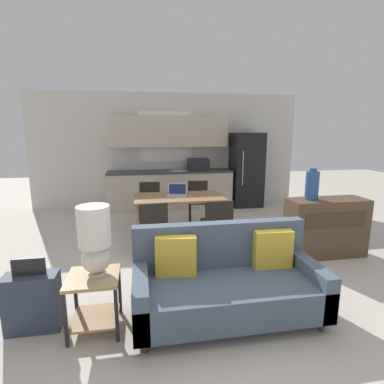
{
  "coord_description": "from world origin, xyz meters",
  "views": [
    {
      "loc": [
        -0.69,
        -2.67,
        1.81
      ],
      "look_at": [
        0.03,
        1.5,
        0.95
      ],
      "focal_mm": 28.0,
      "sensor_mm": 36.0,
      "label": 1
    }
  ],
  "objects_px": {
    "refrigerator": "(246,170)",
    "dining_chair_far_right": "(198,199)",
    "dining_chair_far_left": "(150,201)",
    "dining_table": "(179,200)",
    "suitcase": "(33,302)",
    "couch": "(226,282)",
    "dining_chair_near_left": "(153,224)",
    "dining_chair_near_right": "(217,222)",
    "credenza": "(326,227)",
    "vase": "(312,185)",
    "side_table": "(94,294)",
    "laptop": "(177,193)",
    "table_lamp": "(95,238)"
  },
  "relations": [
    {
      "from": "dining_chair_near_right",
      "to": "suitcase",
      "type": "height_order",
      "value": "dining_chair_near_right"
    },
    {
      "from": "laptop",
      "to": "suitcase",
      "type": "relative_size",
      "value": 0.53
    },
    {
      "from": "refrigerator",
      "to": "table_lamp",
      "type": "relative_size",
      "value": 2.76
    },
    {
      "from": "table_lamp",
      "to": "vase",
      "type": "distance_m",
      "value": 3.08
    },
    {
      "from": "dining_table",
      "to": "vase",
      "type": "xyz_separation_m",
      "value": [
        1.78,
        -1.07,
        0.39
      ]
    },
    {
      "from": "side_table",
      "to": "vase",
      "type": "relative_size",
      "value": 1.19
    },
    {
      "from": "side_table",
      "to": "table_lamp",
      "type": "distance_m",
      "value": 0.52
    },
    {
      "from": "refrigerator",
      "to": "couch",
      "type": "bearing_deg",
      "value": -112.21
    },
    {
      "from": "dining_chair_far_left",
      "to": "suitcase",
      "type": "relative_size",
      "value": 1.18
    },
    {
      "from": "couch",
      "to": "credenza",
      "type": "distance_m",
      "value": 2.2
    },
    {
      "from": "dining_chair_far_right",
      "to": "suitcase",
      "type": "distance_m",
      "value": 3.69
    },
    {
      "from": "credenza",
      "to": "suitcase",
      "type": "bearing_deg",
      "value": -163.26
    },
    {
      "from": "credenza",
      "to": "vase",
      "type": "distance_m",
      "value": 0.68
    },
    {
      "from": "side_table",
      "to": "dining_chair_near_right",
      "type": "xyz_separation_m",
      "value": [
        1.56,
        1.55,
        0.13
      ]
    },
    {
      "from": "credenza",
      "to": "suitcase",
      "type": "xyz_separation_m",
      "value": [
        -3.67,
        -1.1,
        -0.15
      ]
    },
    {
      "from": "couch",
      "to": "dining_chair_near_right",
      "type": "distance_m",
      "value": 1.56
    },
    {
      "from": "dining_chair_near_left",
      "to": "dining_chair_far_left",
      "type": "xyz_separation_m",
      "value": [
        0.0,
        1.54,
        0.0
      ]
    },
    {
      "from": "table_lamp",
      "to": "dining_chair_near_right",
      "type": "distance_m",
      "value": 2.19
    },
    {
      "from": "dining_chair_near_left",
      "to": "dining_chair_far_right",
      "type": "xyz_separation_m",
      "value": [
        0.96,
        1.52,
        0.0
      ]
    },
    {
      "from": "vase",
      "to": "side_table",
      "type": "bearing_deg",
      "value": -156.73
    },
    {
      "from": "couch",
      "to": "table_lamp",
      "type": "distance_m",
      "value": 1.33
    },
    {
      "from": "side_table",
      "to": "credenza",
      "type": "height_order",
      "value": "credenza"
    },
    {
      "from": "dining_chair_far_left",
      "to": "suitcase",
      "type": "distance_m",
      "value": 3.25
    },
    {
      "from": "couch",
      "to": "vase",
      "type": "height_order",
      "value": "vase"
    },
    {
      "from": "dining_chair_near_left",
      "to": "dining_chair_far_left",
      "type": "height_order",
      "value": "same"
    },
    {
      "from": "dining_chair_far_left",
      "to": "table_lamp",
      "type": "bearing_deg",
      "value": -96.29
    },
    {
      "from": "side_table",
      "to": "dining_chair_far_left",
      "type": "distance_m",
      "value": 3.18
    },
    {
      "from": "couch",
      "to": "dining_chair_near_left",
      "type": "bearing_deg",
      "value": 112.53
    },
    {
      "from": "refrigerator",
      "to": "dining_table",
      "type": "relative_size",
      "value": 1.19
    },
    {
      "from": "suitcase",
      "to": "table_lamp",
      "type": "bearing_deg",
      "value": -5.68
    },
    {
      "from": "couch",
      "to": "laptop",
      "type": "xyz_separation_m",
      "value": [
        -0.19,
        2.35,
        0.44
      ]
    },
    {
      "from": "credenza",
      "to": "dining_chair_far_left",
      "type": "bearing_deg",
      "value": 142.52
    },
    {
      "from": "couch",
      "to": "side_table",
      "type": "relative_size",
      "value": 3.4
    },
    {
      "from": "dining_table",
      "to": "dining_chair_far_right",
      "type": "height_order",
      "value": "dining_chair_far_right"
    },
    {
      "from": "refrigerator",
      "to": "dining_chair_far_right",
      "type": "bearing_deg",
      "value": -139.67
    },
    {
      "from": "dining_chair_near_right",
      "to": "dining_chair_far_right",
      "type": "height_order",
      "value": "same"
    },
    {
      "from": "dining_table",
      "to": "dining_chair_near_left",
      "type": "bearing_deg",
      "value": -123.28
    },
    {
      "from": "dining_chair_near_left",
      "to": "side_table",
      "type": "bearing_deg",
      "value": 66.8
    },
    {
      "from": "refrigerator",
      "to": "suitcase",
      "type": "distance_m",
      "value": 5.55
    },
    {
      "from": "dining_chair_near_left",
      "to": "credenza",
      "type": "bearing_deg",
      "value": 169.3
    },
    {
      "from": "table_lamp",
      "to": "dining_chair_far_left",
      "type": "distance_m",
      "value": 3.16
    },
    {
      "from": "side_table",
      "to": "vase",
      "type": "height_order",
      "value": "vase"
    },
    {
      "from": "refrigerator",
      "to": "dining_chair_far_right",
      "type": "relative_size",
      "value": 2.14
    },
    {
      "from": "refrigerator",
      "to": "table_lamp",
      "type": "height_order",
      "value": "refrigerator"
    },
    {
      "from": "side_table",
      "to": "laptop",
      "type": "relative_size",
      "value": 1.44
    },
    {
      "from": "credenza",
      "to": "dining_chair_far_right",
      "type": "height_order",
      "value": "credenza"
    },
    {
      "from": "table_lamp",
      "to": "laptop",
      "type": "distance_m",
      "value": 2.56
    },
    {
      "from": "couch",
      "to": "vase",
      "type": "bearing_deg",
      "value": 36.81
    },
    {
      "from": "credenza",
      "to": "dining_chair_near_right",
      "type": "xyz_separation_m",
      "value": [
        -1.55,
        0.35,
        0.06
      ]
    },
    {
      "from": "dining_chair_far_left",
      "to": "dining_table",
      "type": "bearing_deg",
      "value": -55.33
    }
  ]
}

